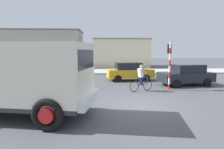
{
  "coord_description": "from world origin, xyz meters",
  "views": [
    {
      "loc": [
        -1.68,
        -8.73,
        2.59
      ],
      "look_at": [
        -1.12,
        2.5,
        1.2
      ],
      "focal_mm": 30.3,
      "sensor_mm": 36.0,
      "label": 1
    }
  ],
  "objects_px": {
    "truck_foreground": "(23,75)",
    "car_red_near": "(34,69)",
    "cyclist": "(141,78)",
    "traffic_light_pole": "(169,59)",
    "pedestrian_near_kerb": "(125,69)",
    "car_white_mid": "(186,75)",
    "car_far_side": "(129,71)"
  },
  "relations": [
    {
      "from": "car_red_near",
      "to": "car_far_side",
      "type": "xyz_separation_m",
      "value": [
        9.12,
        -2.36,
        0.0
      ]
    },
    {
      "from": "car_white_mid",
      "to": "car_far_side",
      "type": "bearing_deg",
      "value": 145.98
    },
    {
      "from": "car_far_side",
      "to": "traffic_light_pole",
      "type": "bearing_deg",
      "value": -63.52
    },
    {
      "from": "car_far_side",
      "to": "car_red_near",
      "type": "bearing_deg",
      "value": 165.48
    },
    {
      "from": "truck_foreground",
      "to": "traffic_light_pole",
      "type": "relative_size",
      "value": 1.8
    },
    {
      "from": "traffic_light_pole",
      "to": "car_red_near",
      "type": "xyz_separation_m",
      "value": [
        -11.2,
        6.54,
        -1.25
      ]
    },
    {
      "from": "truck_foreground",
      "to": "car_red_near",
      "type": "relative_size",
      "value": 1.34
    },
    {
      "from": "cyclist",
      "to": "car_far_side",
      "type": "height_order",
      "value": "cyclist"
    },
    {
      "from": "cyclist",
      "to": "car_far_side",
      "type": "distance_m",
      "value": 4.55
    },
    {
      "from": "car_red_near",
      "to": "truck_foreground",
      "type": "bearing_deg",
      "value": -72.41
    },
    {
      "from": "car_far_side",
      "to": "pedestrian_near_kerb",
      "type": "xyz_separation_m",
      "value": [
        -0.15,
        1.88,
        0.03
      ]
    },
    {
      "from": "traffic_light_pole",
      "to": "car_red_near",
      "type": "distance_m",
      "value": 13.03
    },
    {
      "from": "cyclist",
      "to": "traffic_light_pole",
      "type": "bearing_deg",
      "value": 10.73
    },
    {
      "from": "car_red_near",
      "to": "pedestrian_near_kerb",
      "type": "xyz_separation_m",
      "value": [
        8.97,
        -0.49,
        0.03
      ]
    },
    {
      "from": "truck_foreground",
      "to": "cyclist",
      "type": "bearing_deg",
      "value": 38.91
    },
    {
      "from": "car_white_mid",
      "to": "pedestrian_near_kerb",
      "type": "bearing_deg",
      "value": 132.05
    },
    {
      "from": "car_white_mid",
      "to": "pedestrian_near_kerb",
      "type": "height_order",
      "value": "pedestrian_near_kerb"
    },
    {
      "from": "car_red_near",
      "to": "cyclist",
      "type": "bearing_deg",
      "value": -36.82
    },
    {
      "from": "traffic_light_pole",
      "to": "pedestrian_near_kerb",
      "type": "bearing_deg",
      "value": 110.19
    },
    {
      "from": "car_far_side",
      "to": "pedestrian_near_kerb",
      "type": "relative_size",
      "value": 2.58
    },
    {
      "from": "truck_foreground",
      "to": "pedestrian_near_kerb",
      "type": "relative_size",
      "value": 3.56
    },
    {
      "from": "traffic_light_pole",
      "to": "car_white_mid",
      "type": "xyz_separation_m",
      "value": [
        1.87,
        1.51,
        -1.25
      ]
    },
    {
      "from": "truck_foreground",
      "to": "traffic_light_pole",
      "type": "distance_m",
      "value": 9.03
    },
    {
      "from": "cyclist",
      "to": "car_far_side",
      "type": "xyz_separation_m",
      "value": [
        -0.11,
        4.55,
        -0.05
      ]
    },
    {
      "from": "truck_foreground",
      "to": "car_red_near",
      "type": "distance_m",
      "value": 12.03
    },
    {
      "from": "traffic_light_pole",
      "to": "car_white_mid",
      "type": "height_order",
      "value": "traffic_light_pole"
    },
    {
      "from": "truck_foreground",
      "to": "cyclist",
      "type": "relative_size",
      "value": 3.36
    },
    {
      "from": "cyclist",
      "to": "car_red_near",
      "type": "distance_m",
      "value": 11.53
    },
    {
      "from": "car_far_side",
      "to": "pedestrian_near_kerb",
      "type": "bearing_deg",
      "value": 94.44
    },
    {
      "from": "truck_foreground",
      "to": "car_red_near",
      "type": "height_order",
      "value": "truck_foreground"
    },
    {
      "from": "car_white_mid",
      "to": "car_far_side",
      "type": "relative_size",
      "value": 1.01
    },
    {
      "from": "cyclist",
      "to": "car_white_mid",
      "type": "height_order",
      "value": "cyclist"
    }
  ]
}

